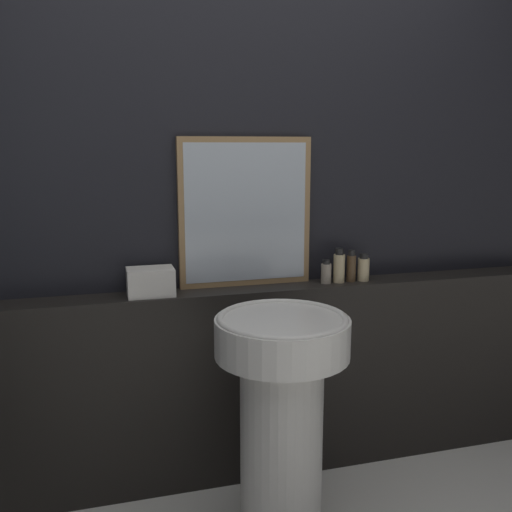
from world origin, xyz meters
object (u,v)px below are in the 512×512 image
at_px(shampoo_bottle, 326,272).
at_px(lotion_bottle, 351,267).
at_px(towel_stack, 151,282).
at_px(body_wash_bottle, 363,268).
at_px(pedestal_sink, 282,407).
at_px(conditioner_bottle, 339,267).
at_px(mirror, 246,212).

distance_m(shampoo_bottle, lotion_bottle, 0.13).
distance_m(towel_stack, shampoo_bottle, 0.79).
relative_size(shampoo_bottle, lotion_bottle, 0.73).
distance_m(shampoo_bottle, body_wash_bottle, 0.19).
height_order(pedestal_sink, body_wash_bottle, body_wash_bottle).
xyz_separation_m(lotion_bottle, body_wash_bottle, (0.06, 0.00, -0.01)).
xyz_separation_m(pedestal_sink, shampoo_bottle, (0.36, 0.44, 0.40)).
bearing_deg(shampoo_bottle, conditioner_bottle, -0.00).
height_order(shampoo_bottle, lotion_bottle, lotion_bottle).
distance_m(mirror, towel_stack, 0.51).
distance_m(towel_stack, conditioner_bottle, 0.85).
height_order(mirror, towel_stack, mirror).
height_order(pedestal_sink, conditioner_bottle, conditioner_bottle).
relative_size(mirror, shampoo_bottle, 6.07).
distance_m(pedestal_sink, lotion_bottle, 0.78).
relative_size(shampoo_bottle, body_wash_bottle, 0.85).
distance_m(conditioner_bottle, lotion_bottle, 0.06).
bearing_deg(shampoo_bottle, pedestal_sink, -128.73).
xyz_separation_m(mirror, towel_stack, (-0.43, -0.07, -0.27)).
bearing_deg(towel_stack, body_wash_bottle, 0.00).
bearing_deg(pedestal_sink, lotion_bottle, 42.77).
height_order(conditioner_bottle, body_wash_bottle, conditioner_bottle).
height_order(mirror, conditioner_bottle, mirror).
distance_m(conditioner_bottle, body_wash_bottle, 0.12).
xyz_separation_m(towel_stack, body_wash_bottle, (0.98, 0.00, 0.00)).
distance_m(mirror, shampoo_bottle, 0.46).
height_order(shampoo_bottle, conditioner_bottle, conditioner_bottle).
height_order(mirror, shampoo_bottle, mirror).
relative_size(lotion_bottle, body_wash_bottle, 1.15).
relative_size(mirror, lotion_bottle, 4.45).
xyz_separation_m(shampoo_bottle, conditioner_bottle, (0.06, -0.00, 0.02)).
relative_size(pedestal_sink, towel_stack, 4.59).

